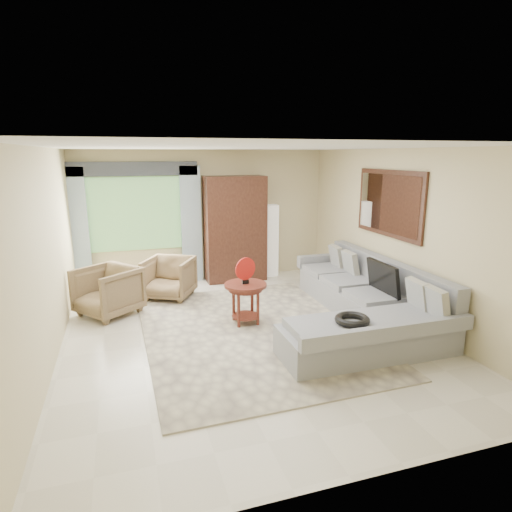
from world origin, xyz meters
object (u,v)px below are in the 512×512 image
object	(u,v)px
armchair_left	(108,291)
floor_lamp	(271,241)
tv_screen	(383,278)
coffee_table	(246,303)
sectional_sofa	(363,306)
armchair_right	(169,278)
armoire	(235,229)
potted_plant	(100,280)

from	to	relation	value
armchair_left	floor_lamp	distance (m)	3.55
tv_screen	floor_lamp	xyz separation A→B (m)	(-0.70, 3.02, 0.03)
armchair_left	coffee_table	bearing A→B (deg)	24.29
coffee_table	floor_lamp	xyz separation A→B (m)	(1.26, 2.42, 0.42)
sectional_sofa	armchair_right	xyz separation A→B (m)	(-2.65, 2.12, 0.08)
sectional_sofa	armoire	world-z (taller)	armoire
coffee_table	potted_plant	size ratio (longest dim) A/B	1.31
armchair_right	floor_lamp	size ratio (longest dim) A/B	0.54
tv_screen	armoire	world-z (taller)	armoire
armchair_left	floor_lamp	bearing A→B (deg)	74.82
sectional_sofa	armchair_left	world-z (taller)	sectional_sofa
potted_plant	floor_lamp	distance (m)	3.47
armchair_right	floor_lamp	distance (m)	2.41
sectional_sofa	armoire	distance (m)	3.24
tv_screen	floor_lamp	size ratio (longest dim) A/B	0.49
armchair_left	armchair_right	size ratio (longest dim) A/B	1.06
sectional_sofa	tv_screen	distance (m)	0.52
tv_screen	armchair_right	bearing A→B (deg)	143.30
armchair_right	armoire	xyz separation A→B (m)	(1.42, 0.78, 0.68)
coffee_table	floor_lamp	size ratio (longest dim) A/B	0.42
coffee_table	potted_plant	xyz separation A→B (m)	(-2.17, 2.29, -0.09)
coffee_table	floor_lamp	bearing A→B (deg)	62.44
sectional_sofa	potted_plant	bearing A→B (deg)	143.76
armoire	tv_screen	bearing A→B (deg)	-63.09
potted_plant	armchair_left	bearing A→B (deg)	-81.86
armoire	floor_lamp	distance (m)	0.86
sectional_sofa	armchair_left	xyz separation A→B (m)	(-3.68, 1.57, 0.11)
armchair_right	potted_plant	distance (m)	1.40
sectional_sofa	armchair_right	world-z (taller)	sectional_sofa
sectional_sofa	potted_plant	size ratio (longest dim) A/B	7.15
armchair_right	floor_lamp	world-z (taller)	floor_lamp
armchair_right	potted_plant	size ratio (longest dim) A/B	1.67
potted_plant	floor_lamp	xyz separation A→B (m)	(3.43, 0.13, 0.51)
potted_plant	floor_lamp	size ratio (longest dim) A/B	0.32
armchair_right	armoire	world-z (taller)	armoire
tv_screen	armchair_left	xyz separation A→B (m)	(-3.95, 1.63, -0.33)
tv_screen	armchair_right	distance (m)	3.66
floor_lamp	potted_plant	bearing A→B (deg)	-177.85
sectional_sofa	floor_lamp	size ratio (longest dim) A/B	2.31
tv_screen	floor_lamp	bearing A→B (deg)	103.07
sectional_sofa	armchair_left	bearing A→B (deg)	156.86
armchair_left	armchair_right	distance (m)	1.16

